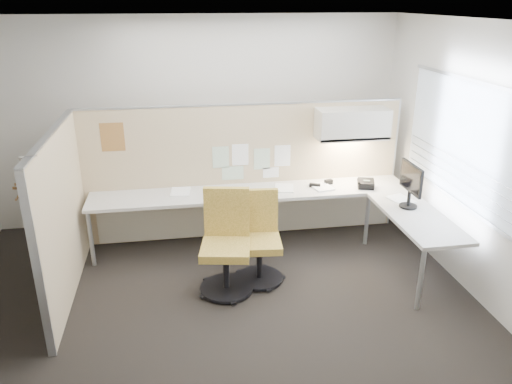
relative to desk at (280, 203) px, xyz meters
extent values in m
cube|color=black|center=(-0.93, -1.13, -0.61)|extent=(5.50, 4.50, 0.01)
cube|color=white|center=(-0.93, -1.13, 2.20)|extent=(5.50, 4.50, 0.01)
cube|color=beige|center=(-0.93, 1.12, 0.80)|extent=(5.50, 0.02, 2.80)
cube|color=beige|center=(-0.93, -3.38, 0.80)|extent=(5.50, 0.02, 2.80)
cube|color=beige|center=(1.82, -1.13, 0.80)|extent=(0.02, 4.50, 2.80)
cube|color=#99A7B2|center=(1.79, -1.13, 0.95)|extent=(0.01, 2.80, 1.30)
cube|color=#C5B288|center=(-0.38, 0.47, 0.27)|extent=(4.10, 0.06, 1.75)
cube|color=#C5B288|center=(-2.43, -0.63, 0.27)|extent=(0.06, 2.20, 1.75)
cube|color=beige|center=(-0.33, 0.14, 0.11)|extent=(4.00, 0.60, 0.04)
cube|color=beige|center=(1.37, -0.89, 0.11)|extent=(0.60, 1.47, 0.04)
cube|color=beige|center=(-0.33, 0.41, -0.26)|extent=(3.90, 0.02, 0.64)
cylinder|color=#A5A8AA|center=(-2.28, -0.11, -0.26)|extent=(0.05, 0.05, 0.69)
cylinder|color=#A5A8AA|center=(1.12, -1.58, -0.26)|extent=(0.05, 0.05, 0.69)
cylinder|color=#A5A8AA|center=(1.12, -0.11, -0.26)|extent=(0.05, 0.05, 0.69)
cube|color=beige|center=(0.97, 0.26, 0.91)|extent=(0.90, 0.36, 0.38)
cube|color=#FFEABF|center=(0.97, 0.26, 0.70)|extent=(0.60, 0.06, 0.02)
cube|color=#8CBF8C|center=(-0.68, 0.44, 0.50)|extent=(0.21, 0.00, 0.28)
cube|color=white|center=(-0.43, 0.44, 0.52)|extent=(0.21, 0.00, 0.28)
cube|color=#8CBF8C|center=(-0.15, 0.44, 0.45)|extent=(0.21, 0.00, 0.28)
cube|color=white|center=(0.12, 0.44, 0.48)|extent=(0.21, 0.00, 0.28)
cube|color=#8CBF8C|center=(-0.53, 0.44, 0.28)|extent=(0.28, 0.00, 0.18)
cube|color=white|center=(-0.03, 0.44, 0.26)|extent=(0.21, 0.00, 0.14)
cube|color=orange|center=(-1.98, 0.44, 0.82)|extent=(0.28, 0.00, 0.35)
cylinder|color=black|center=(-0.39, -0.77, -0.57)|extent=(0.53, 0.53, 0.03)
cylinder|color=black|center=(-0.39, -0.77, -0.37)|extent=(0.06, 0.06, 0.41)
cube|color=#F4C45A|center=(-0.39, -0.77, -0.13)|extent=(0.51, 0.51, 0.08)
cube|color=#F4C45A|center=(-0.37, -0.55, 0.16)|extent=(0.45, 0.10, 0.51)
cylinder|color=black|center=(-0.78, -0.92, -0.57)|extent=(0.58, 0.58, 0.03)
cylinder|color=black|center=(-0.78, -0.92, -0.35)|extent=(0.07, 0.07, 0.44)
cube|color=#F4C45A|center=(-0.78, -0.92, -0.09)|extent=(0.60, 0.60, 0.09)
cube|color=#F4C45A|center=(-0.73, -0.68, 0.23)|extent=(0.49, 0.16, 0.56)
cylinder|color=black|center=(1.37, -0.66, 0.14)|extent=(0.21, 0.21, 0.02)
cylinder|color=black|center=(1.37, -0.66, 0.23)|extent=(0.04, 0.04, 0.18)
cube|color=black|center=(1.37, -0.66, 0.49)|extent=(0.03, 0.49, 0.33)
cube|color=black|center=(1.37, -0.66, 0.49)|extent=(0.00, 0.45, 0.29)
cube|color=black|center=(1.12, 0.02, 0.18)|extent=(0.25, 0.24, 0.12)
cylinder|color=black|center=(1.03, 0.04, 0.21)|extent=(0.08, 0.17, 0.04)
cube|color=black|center=(0.49, 0.15, 0.15)|extent=(0.14, 0.09, 0.05)
cube|color=black|center=(0.69, 0.23, 0.16)|extent=(0.11, 0.09, 0.06)
cube|color=silver|center=(-2.43, -1.44, 1.17)|extent=(0.14, 0.02, 0.02)
cylinder|color=silver|center=(-2.50, -1.44, 1.09)|extent=(0.02, 0.02, 0.14)
cube|color=#AD7F4C|center=(-2.50, -1.44, 0.96)|extent=(0.02, 0.41, 0.12)
cube|color=#AD7F4C|center=(-2.53, -1.41, 0.92)|extent=(0.02, 0.41, 0.12)
cube|color=#A4A5AF|center=(-2.51, -1.49, 0.37)|extent=(0.01, 0.07, 1.02)
cube|color=white|center=(-1.21, 0.23, 0.14)|extent=(0.26, 0.32, 0.02)
cube|color=white|center=(-0.59, 0.02, 0.15)|extent=(0.24, 0.31, 0.04)
cube|color=white|center=(0.09, 0.16, 0.13)|extent=(0.29, 0.34, 0.01)
cube|color=white|center=(0.57, 0.12, 0.14)|extent=(0.28, 0.34, 0.02)
cube|color=white|center=(1.38, -0.45, 0.14)|extent=(0.30, 0.35, 0.02)
camera|label=1|loc=(-1.23, -5.59, 2.38)|focal=35.00mm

